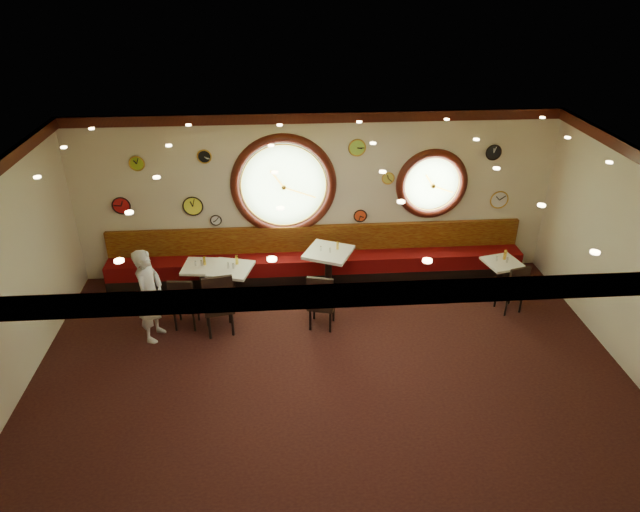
{
  "coord_description": "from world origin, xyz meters",
  "views": [
    {
      "loc": [
        -0.67,
        -6.99,
        5.64
      ],
      "look_at": [
        -0.09,
        0.8,
        1.5
      ],
      "focal_mm": 32.0,
      "sensor_mm": 36.0,
      "label": 1
    }
  ],
  "objects_px": {
    "chair_c": "(321,299)",
    "condiment_a_pepper": "(201,263)",
    "condiment_c_pepper": "(330,250)",
    "chair_d": "(514,286)",
    "condiment_b_salt": "(228,266)",
    "table_b": "(232,282)",
    "condiment_d_bottle": "(505,255)",
    "condiment_c_bottle": "(338,246)",
    "condiment_a_salt": "(195,264)",
    "condiment_b_bottle": "(237,260)",
    "condiment_d_pepper": "(507,260)",
    "condiment_a_bottle": "(204,261)",
    "condiment_b_pepper": "(233,266)",
    "condiment_d_salt": "(497,259)",
    "chair_a": "(183,300)",
    "waiter": "(150,295)",
    "table_a": "(203,278)",
    "table_c": "(328,266)",
    "condiment_c_salt": "(321,248)",
    "table_d": "(501,274)",
    "chair_b": "(218,300)"
  },
  "relations": [
    {
      "from": "condiment_b_pepper",
      "to": "condiment_b_bottle",
      "type": "bearing_deg",
      "value": 69.35
    },
    {
      "from": "chair_b",
      "to": "condiment_d_salt",
      "type": "bearing_deg",
      "value": 0.01
    },
    {
      "from": "chair_d",
      "to": "condiment_a_bottle",
      "type": "bearing_deg",
      "value": 155.32
    },
    {
      "from": "chair_d",
      "to": "condiment_b_salt",
      "type": "distance_m",
      "value": 5.01
    },
    {
      "from": "condiment_d_bottle",
      "to": "waiter",
      "type": "xyz_separation_m",
      "value": [
        -6.23,
        -1.01,
        0.04
      ]
    },
    {
      "from": "chair_a",
      "to": "condiment_a_salt",
      "type": "xyz_separation_m",
      "value": [
        0.11,
        0.93,
        0.19
      ]
    },
    {
      "from": "chair_c",
      "to": "condiment_b_bottle",
      "type": "relative_size",
      "value": 3.82
    },
    {
      "from": "condiment_b_salt",
      "to": "condiment_c_salt",
      "type": "distance_m",
      "value": 1.7
    },
    {
      "from": "condiment_b_salt",
      "to": "condiment_b_pepper",
      "type": "relative_size",
      "value": 1.09
    },
    {
      "from": "table_c",
      "to": "chair_c",
      "type": "relative_size",
      "value": 1.61
    },
    {
      "from": "table_a",
      "to": "table_d",
      "type": "xyz_separation_m",
      "value": [
        5.48,
        -0.22,
        -0.02
      ]
    },
    {
      "from": "chair_c",
      "to": "condiment_c_pepper",
      "type": "distance_m",
      "value": 1.21
    },
    {
      "from": "condiment_d_salt",
      "to": "condiment_b_pepper",
      "type": "relative_size",
      "value": 0.91
    },
    {
      "from": "table_c",
      "to": "condiment_b_bottle",
      "type": "xyz_separation_m",
      "value": [
        -1.65,
        -0.2,
        0.31
      ]
    },
    {
      "from": "condiment_d_bottle",
      "to": "chair_b",
      "type": "bearing_deg",
      "value": -168.83
    },
    {
      "from": "chair_a",
      "to": "table_a",
      "type": "bearing_deg",
      "value": 83.16
    },
    {
      "from": "table_c",
      "to": "condiment_c_salt",
      "type": "xyz_separation_m",
      "value": [
        -0.14,
        0.02,
        0.36
      ]
    },
    {
      "from": "condiment_b_bottle",
      "to": "condiment_c_salt",
      "type": "bearing_deg",
      "value": 8.59
    },
    {
      "from": "condiment_c_bottle",
      "to": "chair_b",
      "type": "bearing_deg",
      "value": -148.19
    },
    {
      "from": "table_b",
      "to": "condiment_b_salt",
      "type": "distance_m",
      "value": 0.34
    },
    {
      "from": "condiment_b_bottle",
      "to": "condiment_d_bottle",
      "type": "distance_m",
      "value": 4.89
    },
    {
      "from": "condiment_a_salt",
      "to": "condiment_b_bottle",
      "type": "height_order",
      "value": "condiment_b_bottle"
    },
    {
      "from": "condiment_b_salt",
      "to": "condiment_a_pepper",
      "type": "xyz_separation_m",
      "value": [
        -0.5,
        0.26,
        -0.07
      ]
    },
    {
      "from": "condiment_d_salt",
      "to": "condiment_c_pepper",
      "type": "relative_size",
      "value": 1.01
    },
    {
      "from": "table_b",
      "to": "condiment_b_salt",
      "type": "relative_size",
      "value": 8.14
    },
    {
      "from": "table_b",
      "to": "condiment_c_salt",
      "type": "relative_size",
      "value": 9.77
    },
    {
      "from": "condiment_b_pepper",
      "to": "condiment_d_bottle",
      "type": "height_order",
      "value": "condiment_b_pepper"
    },
    {
      "from": "table_b",
      "to": "waiter",
      "type": "bearing_deg",
      "value": -144.18
    },
    {
      "from": "table_c",
      "to": "condiment_b_salt",
      "type": "distance_m",
      "value": 1.86
    },
    {
      "from": "chair_b",
      "to": "condiment_c_salt",
      "type": "height_order",
      "value": "chair_b"
    },
    {
      "from": "chair_d",
      "to": "condiment_c_bottle",
      "type": "distance_m",
      "value": 3.19
    },
    {
      "from": "table_d",
      "to": "condiment_d_salt",
      "type": "relative_size",
      "value": 8.36
    },
    {
      "from": "chair_a",
      "to": "condiment_d_salt",
      "type": "bearing_deg",
      "value": 13.33
    },
    {
      "from": "table_d",
      "to": "condiment_d_salt",
      "type": "distance_m",
      "value": 0.31
    },
    {
      "from": "table_d",
      "to": "condiment_b_salt",
      "type": "distance_m",
      "value": 4.99
    },
    {
      "from": "table_b",
      "to": "condiment_d_bottle",
      "type": "relative_size",
      "value": 4.66
    },
    {
      "from": "table_d",
      "to": "condiment_c_bottle",
      "type": "distance_m",
      "value": 3.07
    },
    {
      "from": "condiment_b_pepper",
      "to": "condiment_b_bottle",
      "type": "distance_m",
      "value": 0.17
    },
    {
      "from": "condiment_a_pepper",
      "to": "chair_b",
      "type": "bearing_deg",
      "value": -71.25
    },
    {
      "from": "condiment_a_pepper",
      "to": "condiment_c_bottle",
      "type": "xyz_separation_m",
      "value": [
        2.47,
        0.14,
        0.18
      ]
    },
    {
      "from": "chair_c",
      "to": "condiment_a_pepper",
      "type": "height_order",
      "value": "chair_c"
    },
    {
      "from": "condiment_b_bottle",
      "to": "chair_c",
      "type": "bearing_deg",
      "value": -34.83
    },
    {
      "from": "condiment_b_pepper",
      "to": "condiment_d_salt",
      "type": "bearing_deg",
      "value": 1.15
    },
    {
      "from": "table_d",
      "to": "condiment_a_bottle",
      "type": "xyz_separation_m",
      "value": [
        -5.42,
        0.24,
        0.35
      ]
    },
    {
      "from": "condiment_d_salt",
      "to": "condiment_b_bottle",
      "type": "relative_size",
      "value": 0.52
    },
    {
      "from": "condiment_b_pepper",
      "to": "table_a",
      "type": "bearing_deg",
      "value": 155.65
    },
    {
      "from": "table_b",
      "to": "chair_c",
      "type": "height_order",
      "value": "chair_c"
    },
    {
      "from": "condiment_a_pepper",
      "to": "condiment_d_pepper",
      "type": "xyz_separation_m",
      "value": [
        5.54,
        -0.25,
        -0.03
      ]
    },
    {
      "from": "condiment_b_salt",
      "to": "condiment_c_bottle",
      "type": "relative_size",
      "value": 0.69
    },
    {
      "from": "condiment_c_bottle",
      "to": "condiment_a_salt",
      "type": "bearing_deg",
      "value": -176.68
    }
  ]
}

